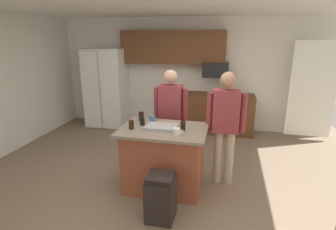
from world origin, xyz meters
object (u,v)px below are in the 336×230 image
(glass_dark_ale, at_px, (141,116))
(glass_short_whisky, at_px, (183,126))
(serving_tray, at_px, (161,127))
(trash_bin, at_px, (161,197))
(person_elder_center, at_px, (226,121))
(mug_blue_stoneware, at_px, (152,119))
(mug_ceramic_white, at_px, (177,132))
(microwave_over_range, at_px, (216,70))
(glass_stout_tall, at_px, (142,121))
(refrigerator, at_px, (107,88))
(kitchen_island, at_px, (163,158))
(person_guest_by_door, at_px, (170,112))
(tumbler_amber, at_px, (131,125))

(glass_dark_ale, relative_size, glass_short_whisky, 1.03)
(serving_tray, distance_m, trash_bin, 0.98)
(person_elder_center, height_order, mug_blue_stoneware, person_elder_center)
(person_elder_center, distance_m, mug_ceramic_white, 0.84)
(microwave_over_range, relative_size, glass_stout_tall, 4.64)
(refrigerator, height_order, glass_short_whisky, refrigerator)
(kitchen_island, distance_m, serving_tray, 0.48)
(glass_dark_ale, xyz_separation_m, mug_blue_stoneware, (0.18, -0.03, -0.02))
(refrigerator, bearing_deg, glass_stout_tall, -55.04)
(mug_ceramic_white, relative_size, glass_stout_tall, 1.10)
(person_guest_by_door, bearing_deg, glass_dark_ale, -39.24)
(person_guest_by_door, bearing_deg, trash_bin, 2.97)
(microwave_over_range, bearing_deg, glass_dark_ale, -112.19)
(microwave_over_range, xyz_separation_m, person_elder_center, (0.30, -2.28, -0.46))
(mug_blue_stoneware, bearing_deg, serving_tray, -49.96)
(kitchen_island, distance_m, trash_bin, 0.74)
(person_elder_center, bearing_deg, refrigerator, -59.58)
(tumbler_amber, distance_m, trash_bin, 1.08)
(glass_dark_ale, height_order, glass_stout_tall, glass_dark_ale)
(glass_dark_ale, xyz_separation_m, mug_ceramic_white, (0.65, -0.47, -0.02))
(person_guest_by_door, bearing_deg, mug_blue_stoneware, -21.80)
(person_elder_center, bearing_deg, mug_blue_stoneware, -16.23)
(glass_dark_ale, height_order, mug_ceramic_white, glass_dark_ale)
(mug_blue_stoneware, bearing_deg, kitchen_island, -45.54)
(glass_dark_ale, distance_m, tumbler_amber, 0.38)
(glass_stout_tall, bearing_deg, tumbler_amber, -117.20)
(glass_short_whisky, bearing_deg, mug_ceramic_white, -102.71)
(mug_blue_stoneware, height_order, glass_stout_tall, glass_stout_tall)
(glass_stout_tall, distance_m, serving_tray, 0.32)
(mug_blue_stoneware, bearing_deg, microwave_over_range, 71.91)
(person_guest_by_door, xyz_separation_m, glass_stout_tall, (-0.27, -0.69, 0.04))
(glass_dark_ale, relative_size, serving_tray, 0.32)
(microwave_over_range, bearing_deg, person_guest_by_door, -108.39)
(mug_ceramic_white, distance_m, trash_bin, 0.85)
(refrigerator, xyz_separation_m, mug_ceramic_white, (2.28, -2.73, 0.04))
(tumbler_amber, relative_size, mug_ceramic_white, 0.92)
(person_guest_by_door, xyz_separation_m, glass_dark_ale, (-0.35, -0.51, 0.05))
(kitchen_island, distance_m, glass_stout_tall, 0.63)
(serving_tray, bearing_deg, mug_ceramic_white, -36.91)
(serving_tray, bearing_deg, refrigerator, 128.54)
(person_elder_center, distance_m, person_guest_by_door, 1.01)
(glass_dark_ale, bearing_deg, person_guest_by_door, 55.54)
(refrigerator, xyz_separation_m, glass_short_whisky, (2.33, -2.53, 0.06))
(serving_tray, xyz_separation_m, trash_bin, (0.17, -0.70, -0.66))
(person_guest_by_door, xyz_separation_m, serving_tray, (0.04, -0.78, -0.00))
(glass_short_whisky, bearing_deg, trash_bin, -101.81)
(glass_dark_ale, height_order, serving_tray, glass_dark_ale)
(glass_short_whisky, bearing_deg, person_guest_by_door, 114.02)
(serving_tray, height_order, trash_bin, serving_tray)
(person_guest_by_door, distance_m, glass_dark_ale, 0.62)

